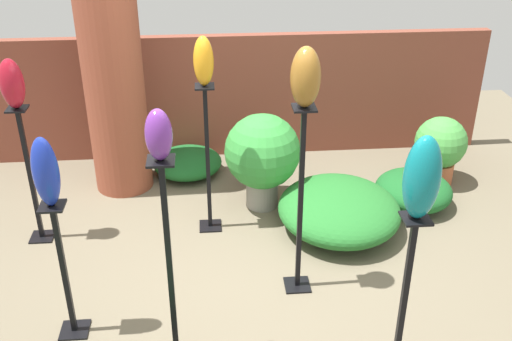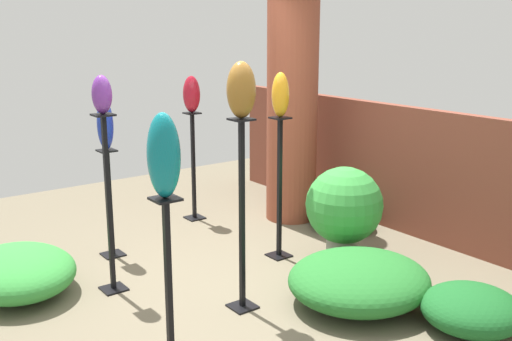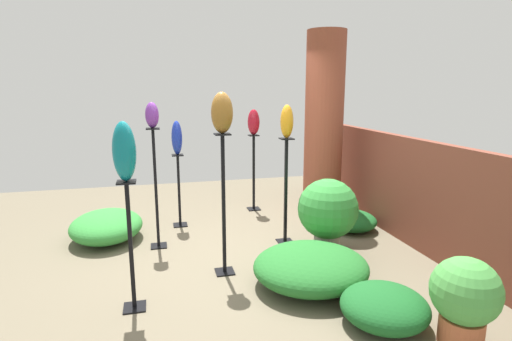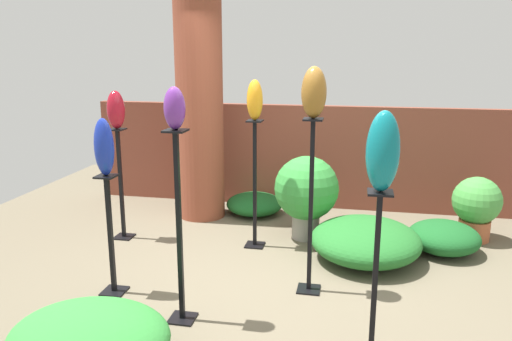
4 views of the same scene
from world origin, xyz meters
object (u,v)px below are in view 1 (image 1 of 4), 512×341
Objects in this scene: art_vase_cobalt at (46,172)px; art_vase_bronze at (306,77)px; pedestal_cobalt at (65,277)px; art_vase_teal at (422,178)px; brick_pillar at (111,53)px; pedestal_violet at (170,275)px; art_vase_violet at (159,135)px; pedestal_amber at (208,166)px; art_vase_ruby at (12,84)px; potted_plant_front_right at (440,147)px; pedestal_teal at (403,306)px; potted_plant_walkway_edge at (262,154)px; art_vase_amber at (204,61)px; pedestal_bronze at (300,210)px; pedestal_ruby at (32,182)px.

art_vase_bronze is (1.66, 0.37, 0.44)m from art_vase_cobalt.
pedestal_cobalt is 2.05× the size of art_vase_teal.
pedestal_violet is (0.61, -2.47, -0.70)m from brick_pillar.
pedestal_amber is at bearing 80.97° from art_vase_violet.
pedestal_cobalt is 1.64m from art_vase_ruby.
art_vase_cobalt is 1.76m from art_vase_bronze.
pedestal_violet reaches higher than potted_plant_front_right.
pedestal_violet is at bearing -143.40° from art_vase_bronze.
potted_plant_walkway_edge is (-0.67, 2.19, 0.00)m from pedestal_teal.
art_vase_bronze is (0.67, -0.91, 1.10)m from pedestal_amber.
brick_pillar is at bearing 134.65° from art_vase_amber.
art_vase_violet reaches higher than pedestal_amber.
pedestal_amber is 3.36× the size of art_vase_ruby.
pedestal_amber is at bearing -164.30° from potted_plant_front_right.
pedestal_amber is at bearing -145.28° from potted_plant_walkway_edge.
art_vase_cobalt reaches higher than potted_plant_walkway_edge.
art_vase_teal reaches higher than art_vase_ruby.
art_vase_teal is 1.47m from art_vase_violet.
pedestal_bronze is at bearing -49.38° from brick_pillar.
art_vase_amber is 0.44× the size of potted_plant_walkway_edge.
pedestal_cobalt is at bearing 0.00° from art_vase_cobalt.
brick_pillar is 1.39m from pedestal_ruby.
art_vase_teal is 2.95m from potted_plant_front_right.
potted_plant_walkway_edge is (2.01, 0.40, -0.89)m from art_vase_ruby.
pedestal_ruby is 1.34m from pedestal_cobalt.
pedestal_cobalt is at bearing -67.73° from pedestal_ruby.
art_vase_ruby is at bearing -178.12° from art_vase_amber.
potted_plant_front_right is (1.17, 2.50, -0.14)m from pedestal_teal.
pedestal_teal is 2.36m from art_vase_cobalt.
pedestal_cobalt is (-0.74, 0.32, -0.22)m from pedestal_violet.
art_vase_bronze reaches higher than pedestal_teal.
art_vase_teal reaches higher than pedestal_teal.
art_vase_bronze is at bearing -53.75° from art_vase_amber.
art_vase_bronze is 0.45× the size of potted_plant_walkway_edge.
art_vase_amber is (1.50, 0.05, 1.00)m from pedestal_ruby.
pedestal_ruby is at bearing -178.12° from pedestal_amber.
brick_pillar is 2.25× the size of pedestal_ruby.
potted_plant_walkway_edge is at bearing 34.72° from art_vase_amber.
potted_plant_front_right is (2.35, 0.66, -0.23)m from pedestal_amber.
art_vase_amber is at bearing -45.35° from brick_pillar.
brick_pillar reaches higher than pedestal_ruby.
pedestal_violet reaches higher than pedestal_cobalt.
potted_plant_front_right is at bearing 30.16° from pedestal_cobalt.
art_vase_bronze is at bearing -26.57° from pedestal_bronze.
art_vase_bronze is at bearing -21.75° from art_vase_ruby.
pedestal_bronze is at bearing 119.03° from art_vase_teal.
potted_plant_walkway_edge is 1.87m from potted_plant_front_right.
pedestal_teal is (2.04, -2.71, -0.85)m from brick_pillar.
art_vase_bronze is (-0.51, 0.92, 0.28)m from art_vase_teal.
art_vase_cobalt is at bearing 156.74° from pedestal_violet.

